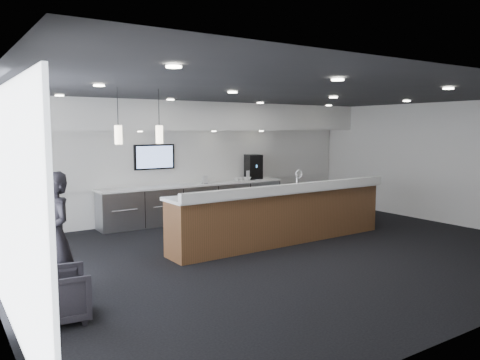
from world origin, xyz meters
TOP-DOWN VIEW (x-y plane):
  - ground at (0.00, 0.00)m, footprint 10.00×10.00m
  - ceiling at (0.00, 0.00)m, footprint 10.00×8.00m
  - back_wall at (0.00, 4.00)m, footprint 10.00×0.02m
  - right_wall at (5.00, 0.00)m, footprint 0.02×8.00m
  - soffit_bulkhead at (0.00, 3.55)m, footprint 10.00×0.90m
  - alcove_panel at (0.00, 3.97)m, footprint 9.80×0.06m
  - back_credenza at (-0.00, 3.64)m, footprint 5.06×0.66m
  - wall_tv at (-1.00, 3.91)m, footprint 1.05×0.08m
  - pendant_left at (-2.40, 0.80)m, footprint 0.12×0.12m
  - pendant_right at (-3.10, 0.80)m, footprint 0.12×0.12m
  - ceiling_can_lights at (0.00, 0.00)m, footprint 7.00×5.00m
  - service_counter at (0.39, 0.58)m, footprint 5.13×0.96m
  - coffee_machine at (1.84, 3.70)m, footprint 0.46×0.55m
  - info_sign_left at (0.21, 3.50)m, footprint 0.15×0.05m
  - info_sign_right at (1.58, 3.55)m, footprint 0.19×0.09m
  - armchair at (-4.40, -1.06)m, footprint 0.79×0.77m
  - lounge_guest at (-4.24, -0.22)m, footprint 0.52×0.70m
  - cup_0 at (1.90, 3.55)m, footprint 0.09×0.09m
  - cup_1 at (1.76, 3.55)m, footprint 0.13×0.13m
  - cup_2 at (1.62, 3.55)m, footprint 0.12×0.12m
  - cup_3 at (1.48, 3.55)m, footprint 0.12×0.12m
  - cup_4 at (1.34, 3.55)m, footprint 0.13×0.13m
  - cup_5 at (1.20, 3.55)m, footprint 0.10×0.10m

SIDE VIEW (x-z plane):
  - ground at x=0.00m, z-range 0.00..0.00m
  - armchair at x=-4.40m, z-range 0.00..0.65m
  - back_credenza at x=0.00m, z-range 0.00..0.95m
  - service_counter at x=0.39m, z-range -0.17..1.32m
  - lounge_guest at x=-4.24m, z-range 0.00..1.77m
  - cup_0 at x=1.90m, z-range 0.95..1.04m
  - cup_1 at x=1.76m, z-range 0.95..1.04m
  - cup_2 at x=1.62m, z-range 0.95..1.04m
  - cup_3 at x=1.48m, z-range 0.95..1.04m
  - cup_4 at x=1.34m, z-range 0.95..1.04m
  - cup_5 at x=1.20m, z-range 0.95..1.04m
  - info_sign_left at x=0.21m, z-range 0.95..1.15m
  - info_sign_right at x=1.58m, z-range 0.95..1.21m
  - coffee_machine at x=1.84m, z-range 0.95..1.63m
  - back_wall at x=0.00m, z-range 0.00..3.00m
  - right_wall at x=5.00m, z-range 0.00..3.00m
  - alcove_panel at x=0.00m, z-range 0.90..2.30m
  - wall_tv at x=-1.00m, z-range 1.34..1.96m
  - pendant_left at x=-2.40m, z-range 2.10..2.40m
  - pendant_right at x=-3.10m, z-range 2.10..2.40m
  - soffit_bulkhead at x=0.00m, z-range 2.30..3.00m
  - ceiling_can_lights at x=0.00m, z-range 2.96..2.98m
  - ceiling at x=0.00m, z-range 2.99..3.01m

